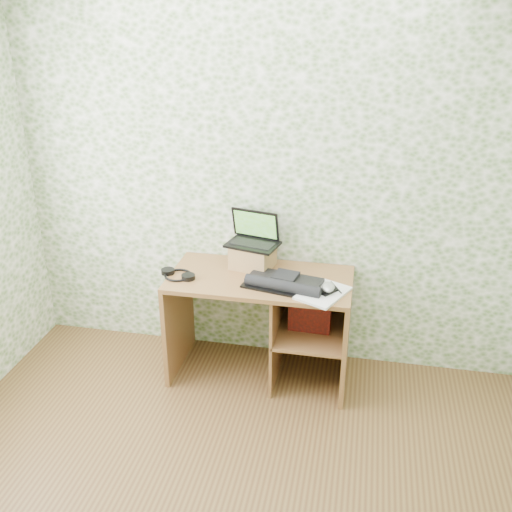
% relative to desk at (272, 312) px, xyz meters
% --- Properties ---
extents(wall_back, '(3.50, 0.00, 3.50)m').
position_rel_desk_xyz_m(wall_back, '(-0.08, 0.28, 0.82)').
color(wall_back, white).
rests_on(wall_back, ground).
extents(desk, '(1.20, 0.60, 0.75)m').
position_rel_desk_xyz_m(desk, '(0.00, 0.00, 0.00)').
color(desk, brown).
rests_on(desk, floor).
extents(riser, '(0.31, 0.27, 0.16)m').
position_rel_desk_xyz_m(riser, '(-0.16, 0.12, 0.35)').
color(riser, '#987144').
rests_on(riser, desk).
extents(laptop, '(0.38, 0.31, 0.22)m').
position_rel_desk_xyz_m(laptop, '(-0.16, 0.15, 0.48)').
color(laptop, black).
rests_on(laptop, riser).
extents(keyboard, '(0.55, 0.37, 0.08)m').
position_rel_desk_xyz_m(keyboard, '(0.10, -0.13, 0.29)').
color(keyboard, black).
rests_on(keyboard, desk).
extents(headphones, '(0.25, 0.23, 0.03)m').
position_rel_desk_xyz_m(headphones, '(-0.61, -0.12, 0.28)').
color(headphones, black).
rests_on(headphones, desk).
extents(notepad, '(0.35, 0.40, 0.02)m').
position_rel_desk_xyz_m(notepad, '(0.35, -0.19, 0.28)').
color(notepad, silver).
rests_on(notepad, desk).
extents(mouse, '(0.14, 0.15, 0.04)m').
position_rel_desk_xyz_m(mouse, '(0.38, -0.18, 0.31)').
color(mouse, '#B0B0B2').
rests_on(mouse, notepad).
extents(pen, '(0.08, 0.14, 0.01)m').
position_rel_desk_xyz_m(pen, '(0.42, -0.11, 0.29)').
color(pen, black).
rests_on(pen, notepad).
extents(red_box, '(0.28, 0.10, 0.33)m').
position_rel_desk_xyz_m(red_box, '(0.26, -0.03, 0.08)').
color(red_box, maroon).
rests_on(red_box, desk).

